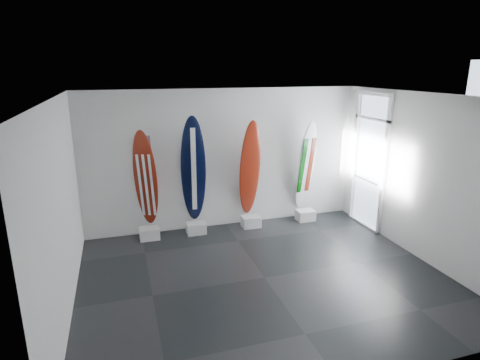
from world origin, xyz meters
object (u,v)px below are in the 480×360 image
object	(u,v)px
surfboard_usa	(146,179)
surfboard_swiss	(250,169)
surfboard_navy	(193,170)
surfboard_italy	(306,166)

from	to	relation	value
surfboard_usa	surfboard_swiss	world-z (taller)	surfboard_swiss
surfboard_navy	surfboard_italy	distance (m)	2.56
surfboard_navy	surfboard_italy	world-z (taller)	surfboard_navy
surfboard_swiss	surfboard_italy	size ratio (longest dim) A/B	1.02
surfboard_navy	surfboard_italy	size ratio (longest dim) A/B	1.08
surfboard_navy	surfboard_swiss	world-z (taller)	surfboard_navy
surfboard_usa	surfboard_italy	distance (m)	3.53
surfboard_navy	surfboard_swiss	size ratio (longest dim) A/B	1.06
surfboard_navy	surfboard_italy	bearing A→B (deg)	8.12
surfboard_navy	surfboard_swiss	distance (m)	1.23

